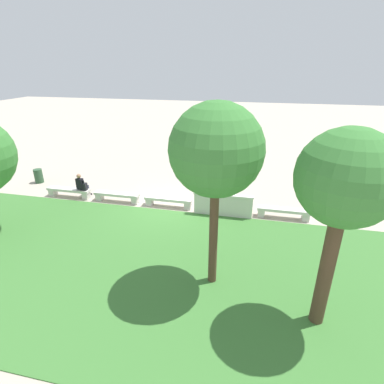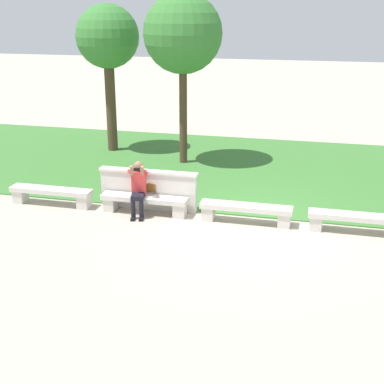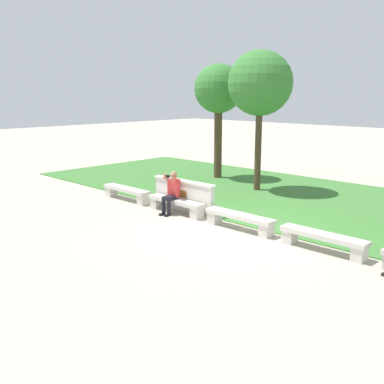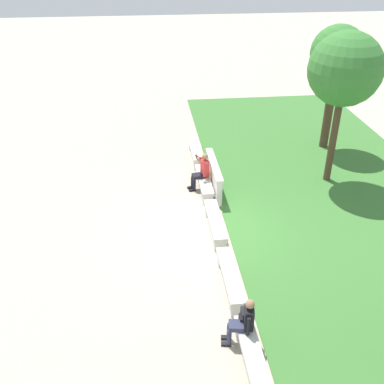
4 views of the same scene
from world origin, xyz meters
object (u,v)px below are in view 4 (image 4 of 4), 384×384
(bench_main, at_px, (196,151))
(tree_behind_wall, at_px, (345,70))
(bench_near, at_px, (204,182))
(backpack, at_px, (245,316))
(bench_mid, at_px, (215,222))
(person_distant, at_px, (244,321))
(person_photographer, at_px, (202,170))
(bench_far, at_px, (230,277))
(tree_left_background, at_px, (338,55))
(bench_end, at_px, (253,359))

(bench_main, bearing_deg, tree_behind_wall, 63.13)
(bench_near, bearing_deg, backpack, 0.09)
(bench_near, xyz_separation_m, bench_mid, (2.51, 0.00, 0.00))
(bench_main, distance_m, backpack, 9.19)
(bench_mid, xyz_separation_m, backpack, (4.16, 0.01, 0.32))
(bench_near, distance_m, tree_behind_wall, 5.89)
(bench_mid, bearing_deg, person_distant, -0.87)
(bench_main, relative_size, person_photographer, 1.64)
(bench_far, xyz_separation_m, tree_behind_wall, (-5.23, 4.56, 3.72))
(bench_mid, distance_m, backpack, 4.17)
(tree_left_background, bearing_deg, tree_behind_wall, -18.19)
(person_photographer, bearing_deg, bench_mid, 1.65)
(bench_far, relative_size, bench_end, 1.00)
(person_distant, bearing_deg, tree_behind_wall, 146.71)
(bench_near, xyz_separation_m, tree_behind_wall, (-0.20, 4.56, 3.72))
(bench_far, bearing_deg, bench_main, 180.00)
(bench_end, bearing_deg, person_photographer, -179.43)
(bench_mid, height_order, tree_behind_wall, tree_behind_wall)
(bench_mid, distance_m, person_photographer, 2.67)
(bench_main, bearing_deg, person_photographer, -1.81)
(bench_far, xyz_separation_m, person_distant, (1.81, -0.07, 0.37))
(bench_mid, distance_m, person_distant, 4.34)
(bench_near, distance_m, backpack, 6.68)
(bench_mid, distance_m, tree_behind_wall, 6.48)
(bench_main, height_order, person_photographer, person_photographer)
(backpack, relative_size, tree_left_background, 0.09)
(bench_far, relative_size, tree_behind_wall, 0.41)
(bench_far, height_order, person_distant, person_distant)
(bench_far, distance_m, backpack, 1.68)
(bench_mid, height_order, person_distant, person_distant)
(bench_near, relative_size, bench_far, 1.00)
(bench_near, relative_size, person_distant, 1.72)
(person_photographer, bearing_deg, backpack, 0.73)
(bench_far, distance_m, bench_end, 2.51)
(bench_main, height_order, tree_left_background, tree_left_background)
(bench_mid, bearing_deg, backpack, 0.15)
(bench_near, bearing_deg, person_distant, -0.55)
(bench_main, xyz_separation_m, bench_mid, (5.03, 0.00, 0.00))
(bench_far, relative_size, person_photographer, 1.64)
(tree_left_background, bearing_deg, person_distant, -29.37)
(person_distant, bearing_deg, bench_end, 5.29)
(bench_near, bearing_deg, bench_end, 0.00)
(bench_mid, relative_size, tree_left_background, 0.44)
(bench_far, height_order, tree_left_background, tree_left_background)
(person_photographer, xyz_separation_m, person_distant, (6.95, 0.01, -0.06))
(bench_mid, height_order, tree_left_background, tree_left_background)
(bench_far, relative_size, tree_left_background, 0.44)
(bench_end, xyz_separation_m, backpack, (-0.87, 0.01, 0.32))
(person_distant, height_order, tree_behind_wall, tree_behind_wall)
(bench_end, bearing_deg, bench_far, 180.00)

